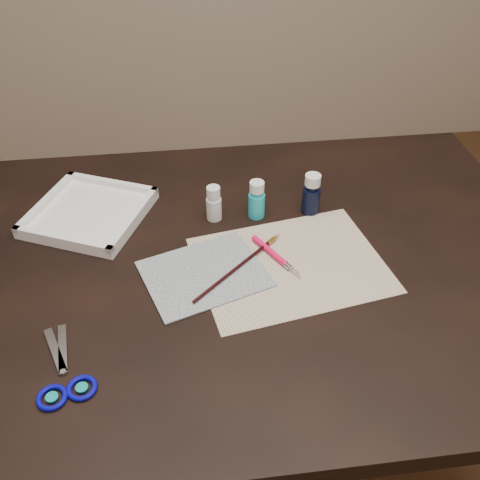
{
  "coord_description": "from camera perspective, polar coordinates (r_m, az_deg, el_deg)",
  "views": [
    {
      "loc": [
        -0.1,
        -0.8,
        1.47
      ],
      "look_at": [
        0.0,
        0.0,
        0.8
      ],
      "focal_mm": 40.0,
      "sensor_mm": 36.0,
      "label": 1
    }
  ],
  "objects": [
    {
      "name": "table",
      "position": [
        1.36,
        -0.0,
        -13.94
      ],
      "size": [
        1.3,
        0.9,
        0.75
      ],
      "primitive_type": "cube",
      "color": "black",
      "rests_on": "ground"
    },
    {
      "name": "paint_bottle_cyan",
      "position": [
        1.16,
        1.79,
        4.36
      ],
      "size": [
        0.05,
        0.05,
        0.09
      ],
      "primitive_type": "cylinder",
      "rotation": [
        0.0,
        0.0,
        -0.39
      ],
      "color": "#20AFC3",
      "rests_on": "table"
    },
    {
      "name": "craft_knife",
      "position": [
        1.07,
        3.98,
        -1.83
      ],
      "size": [
        0.09,
        0.14,
        0.01
      ],
      "primitive_type": null,
      "rotation": [
        0.0,
        0.0,
        -1.06
      ],
      "color": "#F41051",
      "rests_on": "paper"
    },
    {
      "name": "palette_tray",
      "position": [
        1.22,
        -15.78,
        2.9
      ],
      "size": [
        0.3,
        0.3,
        0.03
      ],
      "primitive_type": "cube",
      "rotation": [
        0.0,
        0.0,
        -0.42
      ],
      "color": "white",
      "rests_on": "table"
    },
    {
      "name": "ground",
      "position": [
        1.68,
        -0.0,
        -21.73
      ],
      "size": [
        3.5,
        3.5,
        0.02
      ],
      "primitive_type": "cube",
      "color": "#422614",
      "rests_on": "ground"
    },
    {
      "name": "paint_bottle_navy",
      "position": [
        1.18,
        7.63,
        4.91
      ],
      "size": [
        0.05,
        0.05,
        0.1
      ],
      "primitive_type": "cylinder",
      "rotation": [
        0.0,
        0.0,
        -0.39
      ],
      "color": "black",
      "rests_on": "table"
    },
    {
      "name": "paintbrush",
      "position": [
        1.05,
        0.01,
        -2.7
      ],
      "size": [
        0.2,
        0.18,
        0.01
      ],
      "primitive_type": null,
      "rotation": [
        0.0,
        0.0,
        0.74
      ],
      "color": "black",
      "rests_on": "canvas"
    },
    {
      "name": "paper",
      "position": [
        1.07,
        5.4,
        -2.63
      ],
      "size": [
        0.41,
        0.34,
        0.0
      ],
      "primitive_type": "cube",
      "rotation": [
        0.0,
        0.0,
        0.17
      ],
      "color": "silver",
      "rests_on": "table"
    },
    {
      "name": "canvas",
      "position": [
        1.04,
        -3.83,
        -3.62
      ],
      "size": [
        0.27,
        0.24,
        0.0
      ],
      "primitive_type": "cube",
      "rotation": [
        0.0,
        0.0,
        0.33
      ],
      "color": "black",
      "rests_on": "paper"
    },
    {
      "name": "paint_bottle_white",
      "position": [
        1.16,
        -2.81,
        3.96
      ],
      "size": [
        0.03,
        0.03,
        0.08
      ],
      "primitive_type": "cylinder",
      "rotation": [
        0.0,
        0.0,
        -0.02
      ],
      "color": "silver",
      "rests_on": "table"
    },
    {
      "name": "scissors",
      "position": [
        0.94,
        -18.92,
        -12.55
      ],
      "size": [
        0.16,
        0.21,
        0.01
      ],
      "primitive_type": null,
      "rotation": [
        0.0,
        0.0,
        1.96
      ],
      "color": "silver",
      "rests_on": "table"
    }
  ]
}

